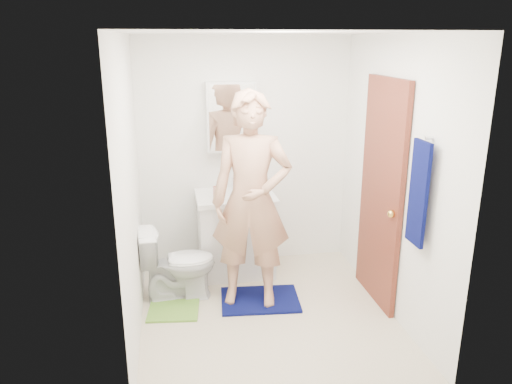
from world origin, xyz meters
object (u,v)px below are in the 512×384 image
(soap_dispenser, at_px, (218,190))
(toothbrush_cup, at_px, (259,187))
(vanity_cabinet, at_px, (236,236))
(medicine_cabinet, at_px, (231,117))
(towel, at_px, (419,194))
(toilet, at_px, (178,263))
(man, at_px, (251,201))

(soap_dispenser, height_order, toothbrush_cup, soap_dispenser)
(vanity_cabinet, height_order, medicine_cabinet, medicine_cabinet)
(vanity_cabinet, height_order, towel, towel)
(towel, bearing_deg, toothbrush_cup, 120.84)
(medicine_cabinet, xyz_separation_m, toilet, (-0.61, -0.68, -1.25))
(medicine_cabinet, bearing_deg, towel, -55.39)
(vanity_cabinet, height_order, soap_dispenser, soap_dispenser)
(toothbrush_cup, distance_m, man, 0.76)
(vanity_cabinet, distance_m, soap_dispenser, 0.57)
(vanity_cabinet, distance_m, toilet, 0.76)
(man, bearing_deg, medicine_cabinet, 107.81)
(soap_dispenser, xyz_separation_m, toothbrush_cup, (0.44, 0.14, -0.04))
(towel, relative_size, toothbrush_cup, 6.81)
(toilet, distance_m, soap_dispenser, 0.81)
(medicine_cabinet, bearing_deg, man, -86.57)
(vanity_cabinet, relative_size, toothbrush_cup, 6.81)
(medicine_cabinet, xyz_separation_m, soap_dispenser, (-0.18, -0.30, -0.67))
(towel, distance_m, soap_dispenser, 1.99)
(toothbrush_cup, bearing_deg, vanity_cabinet, -165.43)
(towel, relative_size, man, 0.41)
(vanity_cabinet, xyz_separation_m, medicine_cabinet, (0.00, 0.22, 1.20))
(man, bearing_deg, toilet, 176.67)
(toilet, xyz_separation_m, man, (0.66, -0.21, 0.64))
(medicine_cabinet, bearing_deg, toilet, -131.97)
(medicine_cabinet, distance_m, toilet, 1.55)
(medicine_cabinet, xyz_separation_m, man, (0.05, -0.89, -0.61))
(vanity_cabinet, xyz_separation_m, man, (0.05, -0.66, 0.59))
(vanity_cabinet, distance_m, toothbrush_cup, 0.56)
(vanity_cabinet, relative_size, medicine_cabinet, 1.14)
(vanity_cabinet, relative_size, soap_dispenser, 4.71)
(towel, bearing_deg, vanity_cabinet, 128.47)
(vanity_cabinet, relative_size, towel, 1.00)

